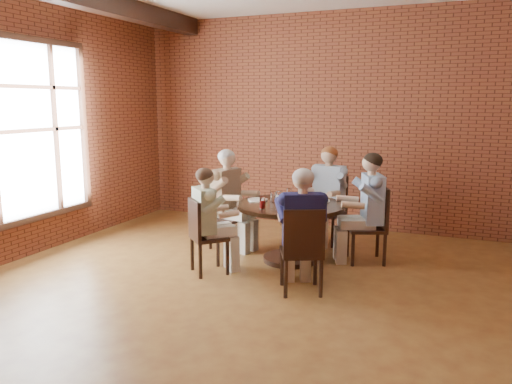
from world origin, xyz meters
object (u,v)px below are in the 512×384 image
at_px(chair_b, 329,206).
at_px(diner_c, 230,200).
at_px(dining_table, 290,221).
at_px(diner_d, 209,221).
at_px(diner_a, 367,208).
at_px(smartphone, 316,208).
at_px(chair_d, 203,233).
at_px(diner_e, 302,231).
at_px(diner_b, 327,195).
at_px(chair_c, 225,211).
at_px(chair_a, 374,222).
at_px(chair_e, 303,248).

xyz_separation_m(chair_b, diner_c, (-1.18, -0.88, 0.16)).
height_order(dining_table, chair_b, chair_b).
bearing_deg(diner_d, chair_b, -73.46).
bearing_deg(chair_b, diner_a, -36.85).
bearing_deg(smartphone, diner_c, 170.43).
distance_m(chair_d, smartphone, 1.38).
xyz_separation_m(dining_table, diner_e, (0.44, -0.94, 0.14)).
bearing_deg(diner_a, diner_e, -41.08).
bearing_deg(smartphone, diner_b, 105.05).
xyz_separation_m(diner_c, diner_e, (1.40, -1.17, -0.02)).
height_order(chair_c, chair_d, chair_c).
bearing_deg(diner_d, smartphone, -107.59).
height_order(dining_table, diner_c, diner_c).
height_order(diner_a, chair_b, diner_a).
bearing_deg(dining_table, diner_c, 166.69).
relative_size(diner_c, chair_d, 1.53).
height_order(dining_table, chair_d, chair_d).
relative_size(chair_c, diner_e, 0.72).
bearing_deg(dining_table, chair_c, 166.69).
bearing_deg(diner_e, chair_d, -29.85).
xyz_separation_m(diner_a, chair_b, (-0.67, 0.75, -0.17)).
xyz_separation_m(diner_b, smartphone, (0.17, -1.18, 0.06)).
distance_m(chair_a, diner_d, 2.09).
bearing_deg(chair_e, diner_d, -35.96).
xyz_separation_m(diner_c, chair_d, (0.16, -1.06, -0.20)).
height_order(diner_b, smartphone, diner_b).
bearing_deg(dining_table, diner_b, 78.57).
bearing_deg(diner_e, chair_c, -63.66).
bearing_deg(diner_c, smartphone, -93.19).
height_order(diner_c, smartphone, diner_c).
height_order(chair_a, diner_d, diner_d).
bearing_deg(chair_c, chair_a, -72.63).
height_order(chair_c, smartphone, chair_c).
height_order(diner_b, chair_e, diner_b).
xyz_separation_m(dining_table, diner_d, (-0.75, -0.78, 0.10)).
xyz_separation_m(diner_a, chair_d, (-1.69, -1.19, -0.20)).
xyz_separation_m(diner_a, diner_b, (-0.69, 0.66, -0.00)).
xyz_separation_m(chair_c, smartphone, (1.42, -0.42, 0.24)).
distance_m(diner_c, diner_d, 1.03).
distance_m(chair_a, smartphone, 0.86).
height_order(chair_b, diner_b, diner_b).
xyz_separation_m(chair_d, diner_d, (0.05, 0.05, 0.14)).
bearing_deg(chair_b, chair_c, -134.56).
bearing_deg(chair_a, smartphone, -68.99).
height_order(chair_b, chair_d, chair_b).
bearing_deg(diner_e, diner_a, -134.35).
bearing_deg(diner_c, chair_e, -117.56).
relative_size(diner_a, diner_e, 1.04).
height_order(diner_c, chair_e, diner_c).
bearing_deg(chair_c, diner_a, -73.47).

